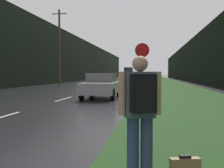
% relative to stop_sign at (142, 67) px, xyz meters
% --- Properties ---
extents(grass_verge, '(6.00, 240.00, 0.02)m').
position_rel_stop_sign_xyz_m(grass_verge, '(2.51, 27.88, -1.75)').
color(grass_verge, '#26471E').
rests_on(grass_verge, ground_plane).
extents(lane_stripe_c, '(0.12, 3.00, 0.01)m').
position_rel_stop_sign_xyz_m(lane_stripe_c, '(-4.47, 2.07, -1.75)').
color(lane_stripe_c, silver).
rests_on(lane_stripe_c, ground_plane).
extents(lane_stripe_d, '(0.12, 3.00, 0.01)m').
position_rel_stop_sign_xyz_m(lane_stripe_d, '(-4.47, 9.07, -1.75)').
color(lane_stripe_d, silver).
rests_on(lane_stripe_d, ground_plane).
extents(lane_stripe_e, '(0.12, 3.00, 0.01)m').
position_rel_stop_sign_xyz_m(lane_stripe_e, '(-4.47, 16.07, -1.75)').
color(lane_stripe_e, silver).
rests_on(lane_stripe_e, ground_plane).
extents(treeline_far_side, '(2.00, 140.00, 8.50)m').
position_rel_stop_sign_xyz_m(treeline_far_side, '(-14.45, 37.88, 2.49)').
color(treeline_far_side, black).
rests_on(treeline_far_side, ground_plane).
extents(treeline_near_side, '(2.00, 140.00, 7.70)m').
position_rel_stop_sign_xyz_m(treeline_near_side, '(8.51, 37.88, 2.09)').
color(treeline_near_side, black).
rests_on(treeline_near_side, ground_plane).
extents(utility_pole_far, '(1.80, 0.24, 9.11)m').
position_rel_stop_sign_xyz_m(utility_pole_far, '(-10.53, 19.39, 2.93)').
color(utility_pole_far, '#4C3823').
rests_on(utility_pole_far, ground_plane).
extents(stop_sign, '(0.67, 0.07, 2.87)m').
position_rel_stop_sign_xyz_m(stop_sign, '(0.00, 0.00, 0.00)').
color(stop_sign, slate).
rests_on(stop_sign, ground_plane).
extents(hitchhiker_with_backpack, '(0.57, 0.48, 1.67)m').
position_rel_stop_sign_xyz_m(hitchhiker_with_backpack, '(0.29, -9.56, -0.80)').
color(hitchhiker_with_backpack, navy).
rests_on(hitchhiker_with_backpack, ground_plane).
extents(car_passing_near, '(1.93, 4.33, 1.48)m').
position_rel_stop_sign_xyz_m(car_passing_near, '(-2.48, 3.03, -1.02)').
color(car_passing_near, '#9E9EA3').
rests_on(car_passing_near, ground_plane).
extents(delivery_truck, '(2.45, 7.71, 3.34)m').
position_rel_stop_sign_xyz_m(delivery_truck, '(-6.46, 73.45, 0.01)').
color(delivery_truck, black).
rests_on(delivery_truck, ground_plane).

